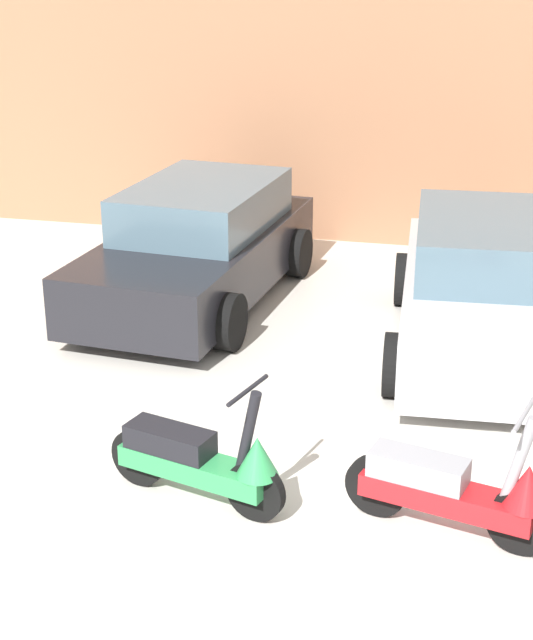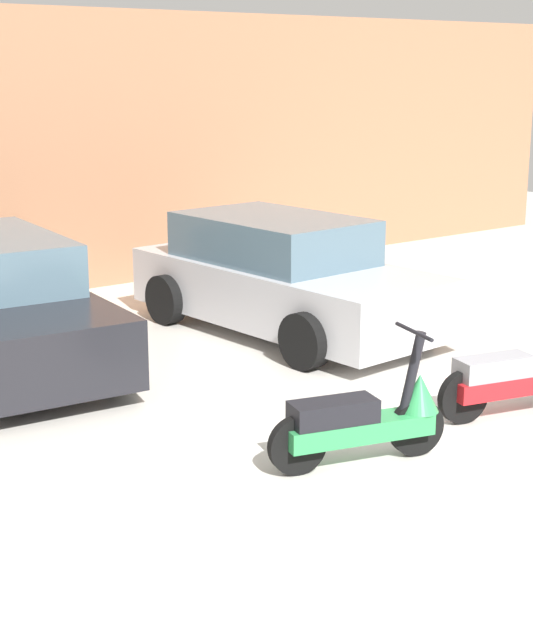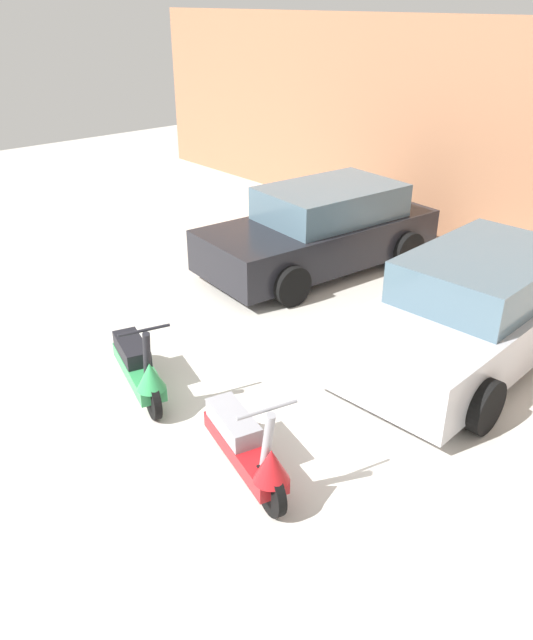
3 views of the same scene
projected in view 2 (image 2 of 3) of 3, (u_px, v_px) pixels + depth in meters
ground_plane at (519, 485)px, 7.10m from camera, size 28.00×28.00×0.00m
wall_back at (44, 154)px, 12.66m from camera, size 19.60×0.12×3.69m
scooter_front_left at (366, 418)px, 7.41m from camera, size 1.43×0.67×1.02m
scooter_front_right at (520, 373)px, 8.47m from camera, size 1.47×0.66×1.04m
car_rear_center at (283, 277)px, 11.12m from camera, size 2.06×3.94×1.30m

